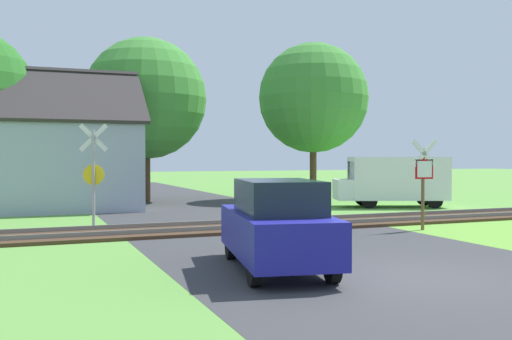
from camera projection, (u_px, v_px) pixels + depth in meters
name	position (u px, v px, depth m)	size (l,w,h in m)	color
ground_plane	(409.00, 277.00, 10.54)	(160.00, 160.00, 0.00)	#5B933D
road_asphalt	(352.00, 259.00, 12.40)	(8.20, 80.00, 0.01)	#38383A
rail_track	(253.00, 226.00, 17.82)	(60.00, 2.60, 0.22)	#422D1E
stop_sign_near	(424.00, 177.00, 17.31)	(0.87, 0.18, 2.77)	brown
crossing_sign_far	(93.00, 170.00, 17.58)	(0.86, 0.22, 3.27)	#9E9EA5
house	(45.00, 162.00, 24.49)	(8.16, 6.68, 6.09)	#99A3B7
tree_right	(313.00, 98.00, 29.92)	(5.76, 5.76, 8.23)	#513823
tree_center	(146.00, 99.00, 28.56)	(6.07, 6.07, 8.21)	#513823
mail_truck	(394.00, 179.00, 25.51)	(5.24, 3.50, 2.24)	white
parked_car	(277.00, 225.00, 11.14)	(2.36, 4.24, 1.78)	navy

